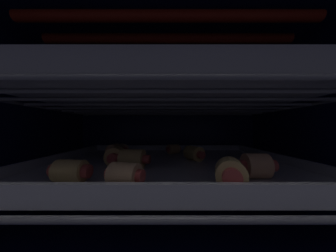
{
  "coord_description": "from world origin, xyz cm",
  "views": [
    {
      "loc": [
        -0.18,
        -33.91,
        17.86
      ],
      "look_at": [
        0.0,
        2.07,
        18.47
      ],
      "focal_mm": 17.39,
      "sensor_mm": 36.0,
      "label": 1
    }
  ],
  "objects_px": {
    "oven_rack_lower": "(168,167)",
    "baking_tray_upper": "(168,101)",
    "pig_in_blanket_lower_2": "(71,171)",
    "pig_in_blanket_upper_6": "(142,96)",
    "pig_in_blanket_lower_6": "(231,173)",
    "pig_in_blanket_lower_5": "(114,150)",
    "pig_in_blanket_upper_11": "(216,98)",
    "pig_in_blanket_upper_8": "(77,89)",
    "oven_rack_upper": "(168,106)",
    "pig_in_blanket_upper_2": "(291,79)",
    "pig_in_blanket_lower_1": "(123,148)",
    "pig_in_blanket_lower_8": "(116,156)",
    "pig_in_blanket_upper_10": "(173,102)",
    "heating_element": "(168,46)",
    "pig_in_blanket_lower_4": "(194,153)",
    "pig_in_blanket_lower_0": "(173,149)",
    "pig_in_blanket_upper_1": "(262,93)",
    "pig_in_blanket_lower_9": "(133,159)",
    "pig_in_blanket_upper_7": "(35,68)",
    "pig_in_blanket_upper_9": "(152,100)",
    "pig_in_blanket_lower_3": "(256,166)",
    "pig_in_blanket_upper_3": "(205,102)",
    "pig_in_blanket_upper_5": "(187,90)",
    "pig_in_blanket_upper_4": "(191,104)",
    "pig_in_blanket_upper_0": "(127,82)",
    "pig_in_blanket_lower_7": "(126,175)"
  },
  "relations": [
    {
      "from": "pig_in_blanket_lower_7",
      "to": "oven_rack_upper",
      "type": "height_order",
      "value": "oven_rack_upper"
    },
    {
      "from": "pig_in_blanket_lower_1",
      "to": "pig_in_blanket_lower_8",
      "type": "xyz_separation_m",
      "value": [
        0.03,
        -0.15,
        0.0
      ]
    },
    {
      "from": "pig_in_blanket_lower_5",
      "to": "pig_in_blanket_upper_5",
      "type": "distance_m",
      "value": 0.23
    },
    {
      "from": "pig_in_blanket_upper_11",
      "to": "pig_in_blanket_upper_0",
      "type": "bearing_deg",
      "value": -147.76
    },
    {
      "from": "pig_in_blanket_upper_3",
      "to": "pig_in_blanket_upper_11",
      "type": "bearing_deg",
      "value": -82.88
    },
    {
      "from": "pig_in_blanket_lower_2",
      "to": "baking_tray_upper",
      "type": "xyz_separation_m",
      "value": [
        0.12,
        0.13,
        0.11
      ]
    },
    {
      "from": "heating_element",
      "to": "pig_in_blanket_upper_6",
      "type": "bearing_deg",
      "value": 146.53
    },
    {
      "from": "pig_in_blanket_lower_2",
      "to": "pig_in_blanket_lower_8",
      "type": "height_order",
      "value": "pig_in_blanket_lower_8"
    },
    {
      "from": "pig_in_blanket_lower_7",
      "to": "pig_in_blanket_upper_11",
      "type": "relative_size",
      "value": 0.8
    },
    {
      "from": "pig_in_blanket_lower_4",
      "to": "pig_in_blanket_lower_8",
      "type": "relative_size",
      "value": 1.12
    },
    {
      "from": "pig_in_blanket_upper_6",
      "to": "pig_in_blanket_lower_6",
      "type": "bearing_deg",
      "value": -55.6
    },
    {
      "from": "pig_in_blanket_upper_1",
      "to": "pig_in_blanket_upper_5",
      "type": "xyz_separation_m",
      "value": [
        -0.16,
        -0.02,
        0.0
      ]
    },
    {
      "from": "oven_rack_lower",
      "to": "baking_tray_upper",
      "type": "distance_m",
      "value": 0.14
    },
    {
      "from": "baking_tray_upper",
      "to": "pig_in_blanket_lower_5",
      "type": "bearing_deg",
      "value": 155.53
    },
    {
      "from": "baking_tray_upper",
      "to": "pig_in_blanket_upper_0",
      "type": "relative_size",
      "value": 9.54
    },
    {
      "from": "pig_in_blanket_lower_2",
      "to": "pig_in_blanket_lower_6",
      "type": "height_order",
      "value": "pig_in_blanket_lower_6"
    },
    {
      "from": "pig_in_blanket_lower_9",
      "to": "pig_in_blanket_upper_8",
      "type": "bearing_deg",
      "value": 169.43
    },
    {
      "from": "baking_tray_upper",
      "to": "pig_in_blanket_upper_5",
      "type": "height_order",
      "value": "pig_in_blanket_upper_5"
    },
    {
      "from": "oven_rack_lower",
      "to": "pig_in_blanket_lower_6",
      "type": "xyz_separation_m",
      "value": [
        0.07,
        -0.15,
        0.03
      ]
    },
    {
      "from": "oven_rack_lower",
      "to": "pig_in_blanket_upper_8",
      "type": "relative_size",
      "value": 10.15
    },
    {
      "from": "pig_in_blanket_lower_5",
      "to": "pig_in_blanket_upper_11",
      "type": "bearing_deg",
      "value": -3.79
    },
    {
      "from": "pig_in_blanket_lower_1",
      "to": "pig_in_blanket_lower_9",
      "type": "height_order",
      "value": "pig_in_blanket_lower_9"
    },
    {
      "from": "pig_in_blanket_lower_5",
      "to": "pig_in_blanket_lower_2",
      "type": "bearing_deg",
      "value": -87.63
    },
    {
      "from": "oven_rack_lower",
      "to": "pig_in_blanket_upper_2",
      "type": "bearing_deg",
      "value": -25.92
    },
    {
      "from": "pig_in_blanket_lower_1",
      "to": "pig_in_blanket_lower_4",
      "type": "distance_m",
      "value": 0.21
    },
    {
      "from": "oven_rack_upper",
      "to": "pig_in_blanket_upper_11",
      "type": "xyz_separation_m",
      "value": [
        0.11,
        0.04,
        0.03
      ]
    },
    {
      "from": "heating_element",
      "to": "pig_in_blanket_upper_9",
      "type": "relative_size",
      "value": 7.74
    },
    {
      "from": "pig_in_blanket_lower_3",
      "to": "pig_in_blanket_upper_11",
      "type": "distance_m",
      "value": 0.2
    },
    {
      "from": "pig_in_blanket_lower_6",
      "to": "pig_in_blanket_upper_2",
      "type": "distance_m",
      "value": 0.18
    },
    {
      "from": "pig_in_blanket_lower_6",
      "to": "pig_in_blanket_upper_9",
      "type": "relative_size",
      "value": 0.81
    },
    {
      "from": "pig_in_blanket_upper_6",
      "to": "pig_in_blanket_upper_7",
      "type": "height_order",
      "value": "pig_in_blanket_upper_6"
    },
    {
      "from": "pig_in_blanket_lower_8",
      "to": "pig_in_blanket_upper_11",
      "type": "xyz_separation_m",
      "value": [
        0.21,
        0.08,
        0.12
      ]
    },
    {
      "from": "pig_in_blanket_upper_4",
      "to": "pig_in_blanket_upper_6",
      "type": "relative_size",
      "value": 0.84
    },
    {
      "from": "pig_in_blanket_lower_4",
      "to": "pig_in_blanket_upper_11",
      "type": "distance_m",
      "value": 0.14
    },
    {
      "from": "oven_rack_lower",
      "to": "pig_in_blanket_lower_5",
      "type": "relative_size",
      "value": 10.49
    },
    {
      "from": "pig_in_blanket_lower_4",
      "to": "pig_in_blanket_upper_4",
      "type": "distance_m",
      "value": 0.18
    },
    {
      "from": "pig_in_blanket_upper_9",
      "to": "pig_in_blanket_upper_11",
      "type": "height_order",
      "value": "same"
    },
    {
      "from": "pig_in_blanket_lower_2",
      "to": "pig_in_blanket_lower_4",
      "type": "bearing_deg",
      "value": 38.61
    },
    {
      "from": "pig_in_blanket_upper_10",
      "to": "pig_in_blanket_upper_5",
      "type": "bearing_deg",
      "value": -80.56
    },
    {
      "from": "heating_element",
      "to": "pig_in_blanket_upper_7",
      "type": "bearing_deg",
      "value": -140.22
    },
    {
      "from": "pig_in_blanket_lower_5",
      "to": "oven_rack_upper",
      "type": "height_order",
      "value": "oven_rack_upper"
    },
    {
      "from": "pig_in_blanket_upper_0",
      "to": "pig_in_blanket_upper_6",
      "type": "relative_size",
      "value": 0.86
    },
    {
      "from": "pig_in_blanket_lower_0",
      "to": "pig_in_blanket_upper_1",
      "type": "relative_size",
      "value": 0.77
    },
    {
      "from": "pig_in_blanket_lower_0",
      "to": "pig_in_blanket_upper_3",
      "type": "xyz_separation_m",
      "value": [
        0.09,
        0.02,
        0.13
      ]
    },
    {
      "from": "pig_in_blanket_lower_9",
      "to": "pig_in_blanket_upper_7",
      "type": "xyz_separation_m",
      "value": [
        -0.1,
        -0.08,
        0.13
      ]
    },
    {
      "from": "pig_in_blanket_lower_5",
      "to": "pig_in_blanket_upper_8",
      "type": "xyz_separation_m",
      "value": [
        -0.04,
        -0.1,
        0.13
      ]
    },
    {
      "from": "pig_in_blanket_lower_0",
      "to": "pig_in_blanket_upper_9",
      "type": "relative_size",
      "value": 0.71
    },
    {
      "from": "pig_in_blanket_upper_10",
      "to": "heating_element",
      "type": "bearing_deg",
      "value": -96.61
    },
    {
      "from": "pig_in_blanket_lower_5",
      "to": "pig_in_blanket_upper_11",
      "type": "distance_m",
      "value": 0.28
    },
    {
      "from": "pig_in_blanket_lower_3",
      "to": "pig_in_blanket_upper_4",
      "type": "distance_m",
      "value": 0.29
    }
  ]
}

